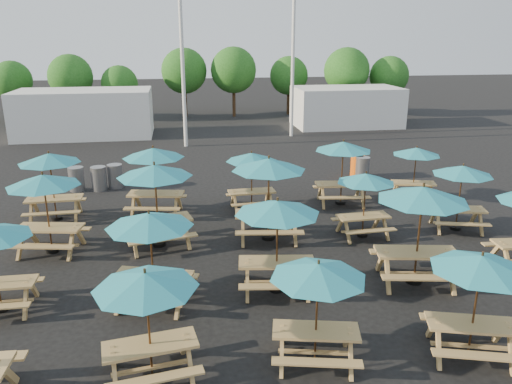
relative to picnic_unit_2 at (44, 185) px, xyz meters
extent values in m
plane|color=black|center=(6.15, -0.19, -2.01)|extent=(120.00, 120.00, 0.00)
cube|color=tan|center=(-0.40, -2.55, -1.60)|extent=(1.63, 0.23, 0.04)
cylinder|color=black|center=(-0.41, -3.15, -1.97)|extent=(0.33, 0.33, 0.09)
cube|color=tan|center=(0.00, 0.00, -1.26)|extent=(1.93, 1.04, 0.06)
cube|color=tan|center=(-0.12, -0.66, -1.55)|extent=(1.84, 0.59, 0.04)
cube|color=tan|center=(0.12, 0.66, -1.55)|extent=(1.84, 0.59, 0.04)
cylinder|color=black|center=(0.00, 0.00, -1.96)|extent=(0.37, 0.37, 0.10)
cylinder|color=brown|center=(0.00, 0.00, -0.84)|extent=(0.04, 0.04, 2.34)
cone|color=teal|center=(0.00, 0.00, 0.14)|extent=(2.35, 2.35, 0.32)
cube|color=tan|center=(-0.46, 2.76, -1.27)|extent=(1.83, 0.76, 0.06)
cube|color=tan|center=(-0.44, 2.10, -1.56)|extent=(1.82, 0.31, 0.04)
cube|color=tan|center=(-0.48, 3.43, -1.56)|extent=(1.82, 0.31, 0.04)
cylinder|color=black|center=(-0.46, 2.76, -1.96)|extent=(0.36, 0.36, 0.10)
cylinder|color=brown|center=(-0.46, 2.76, -0.85)|extent=(0.04, 0.04, 2.32)
cone|color=teal|center=(-0.46, 2.76, 0.12)|extent=(2.06, 2.06, 0.32)
cube|color=tan|center=(3.07, -6.06, -1.32)|extent=(1.75, 0.90, 0.06)
cube|color=tan|center=(3.16, -6.67, -1.59)|extent=(1.68, 0.49, 0.04)
cube|color=tan|center=(2.97, -5.46, -1.59)|extent=(1.68, 0.49, 0.04)
cylinder|color=black|center=(3.07, -6.06, -1.96)|extent=(0.33, 0.33, 0.09)
cylinder|color=brown|center=(3.07, -6.06, -0.94)|extent=(0.04, 0.04, 2.13)
cone|color=teal|center=(3.07, -6.06, -0.04)|extent=(2.10, 2.10, 0.30)
cube|color=tan|center=(3.02, -3.43, -1.28)|extent=(1.89, 1.17, 0.06)
cube|color=tan|center=(2.83, -4.05, -1.57)|extent=(1.76, 0.75, 0.04)
cube|color=tan|center=(3.21, -2.81, -1.57)|extent=(1.76, 0.75, 0.04)
cylinder|color=black|center=(3.02, -3.43, -1.96)|extent=(0.35, 0.35, 0.10)
cylinder|color=brown|center=(3.02, -3.43, -0.88)|extent=(0.04, 0.04, 2.26)
cone|color=teal|center=(3.02, -3.43, 0.07)|extent=(2.44, 2.44, 0.31)
cube|color=tan|center=(3.03, -0.01, -1.21)|extent=(2.07, 1.18, 0.07)
cube|color=tan|center=(3.19, -0.71, -1.52)|extent=(1.96, 0.70, 0.04)
cube|color=tan|center=(2.87, 0.69, -1.52)|extent=(1.96, 0.70, 0.04)
cylinder|color=black|center=(3.03, -0.01, -1.96)|extent=(0.39, 0.39, 0.11)
cylinder|color=brown|center=(3.03, -0.01, -0.76)|extent=(0.05, 0.05, 2.50)
cone|color=teal|center=(3.03, -0.01, 0.29)|extent=(2.58, 2.58, 0.35)
cube|color=tan|center=(2.88, 2.68, -1.24)|extent=(1.97, 1.05, 0.06)
cube|color=tan|center=(2.76, 2.01, -1.54)|extent=(1.89, 0.59, 0.04)
cube|color=tan|center=(3.01, 3.36, -1.54)|extent=(1.89, 0.59, 0.04)
cylinder|color=black|center=(2.88, 2.68, -1.96)|extent=(0.37, 0.37, 0.10)
cylinder|color=brown|center=(2.88, 2.68, -0.81)|extent=(0.05, 0.05, 2.39)
cone|color=teal|center=(2.88, 2.68, 0.20)|extent=(2.40, 2.40, 0.33)
cube|color=tan|center=(6.12, -6.07, -1.34)|extent=(1.72, 0.97, 0.05)
cube|color=tan|center=(5.99, -6.65, -1.60)|extent=(1.63, 0.58, 0.04)
cube|color=tan|center=(6.25, -5.49, -1.60)|extent=(1.63, 0.58, 0.04)
cylinder|color=black|center=(6.12, -6.07, -1.97)|extent=(0.32, 0.32, 0.09)
cylinder|color=brown|center=(6.12, -6.07, -0.97)|extent=(0.04, 0.04, 2.08)
cone|color=teal|center=(6.12, -6.07, -0.10)|extent=(2.14, 2.14, 0.29)
cube|color=tan|center=(5.94, -3.22, -1.26)|extent=(1.91, 0.96, 0.06)
cube|color=tan|center=(5.85, -3.88, -1.55)|extent=(1.84, 0.50, 0.04)
cube|color=tan|center=(6.03, -2.56, -1.55)|extent=(1.84, 0.50, 0.04)
cylinder|color=black|center=(5.94, -3.22, -1.96)|extent=(0.37, 0.37, 0.10)
cylinder|color=brown|center=(5.94, -3.22, -0.84)|extent=(0.04, 0.04, 2.33)
cone|color=teal|center=(5.94, -3.22, 0.14)|extent=(2.28, 2.28, 0.32)
cube|color=tan|center=(6.32, -0.02, -1.19)|extent=(2.08, 1.03, 0.07)
cube|color=tan|center=(6.22, -0.74, -1.51)|extent=(2.02, 0.54, 0.04)
cube|color=tan|center=(6.41, 0.71, -1.51)|extent=(2.02, 0.54, 0.04)
cylinder|color=black|center=(6.32, -0.02, -1.95)|extent=(0.40, 0.40, 0.11)
cylinder|color=brown|center=(6.32, -0.02, -0.73)|extent=(0.05, 0.05, 2.56)
cone|color=teal|center=(6.32, -0.02, 0.35)|extent=(2.48, 2.48, 0.36)
cube|color=tan|center=(6.22, 2.74, -1.34)|extent=(1.67, 0.72, 0.05)
cube|color=tan|center=(6.25, 2.14, -1.60)|extent=(1.65, 0.31, 0.04)
cube|color=tan|center=(6.19, 3.34, -1.60)|extent=(1.65, 0.31, 0.04)
cylinder|color=black|center=(6.22, 2.74, -1.96)|extent=(0.33, 0.33, 0.09)
cylinder|color=brown|center=(6.22, 2.74, -0.96)|extent=(0.04, 0.04, 2.09)
cone|color=teal|center=(6.22, 2.74, -0.08)|extent=(1.90, 1.90, 0.29)
cube|color=tan|center=(9.13, -6.35, -1.32)|extent=(1.80, 1.11, 0.06)
cube|color=tan|center=(8.96, -6.94, -1.59)|extent=(1.68, 0.70, 0.04)
cube|color=tan|center=(9.31, -5.76, -1.59)|extent=(1.68, 0.70, 0.04)
cylinder|color=black|center=(9.13, -6.35, -1.96)|extent=(0.34, 0.34, 0.09)
cylinder|color=brown|center=(9.13, -6.35, -0.94)|extent=(0.04, 0.04, 2.15)
cone|color=teal|center=(9.13, -6.35, -0.03)|extent=(2.31, 2.31, 0.30)
cube|color=tan|center=(9.45, -3.35, -1.19)|extent=(2.10, 1.12, 0.07)
cube|color=tan|center=(9.32, -4.07, -1.51)|extent=(2.01, 0.63, 0.04)
cube|color=tan|center=(9.59, -2.63, -1.51)|extent=(2.01, 0.63, 0.04)
cylinder|color=black|center=(9.45, -3.35, -1.95)|extent=(0.40, 0.40, 0.11)
cylinder|color=brown|center=(9.45, -3.35, -0.73)|extent=(0.05, 0.05, 2.55)
cone|color=teal|center=(9.45, -3.35, 0.34)|extent=(2.56, 2.56, 0.35)
cube|color=tan|center=(9.24, -0.26, -1.35)|extent=(1.62, 0.70, 0.05)
cube|color=tan|center=(9.27, -0.85, -1.61)|extent=(1.60, 0.30, 0.04)
cube|color=tan|center=(9.21, 0.32, -1.61)|extent=(1.60, 0.30, 0.04)
cylinder|color=black|center=(9.24, -0.26, -1.97)|extent=(0.32, 0.32, 0.09)
cylinder|color=brown|center=(9.24, -0.26, -0.99)|extent=(0.04, 0.04, 2.04)
cone|color=teal|center=(9.24, -0.26, -0.13)|extent=(1.85, 1.85, 0.28)
cube|color=tan|center=(9.55, 2.84, -1.25)|extent=(1.92, 0.94, 0.06)
cube|color=tan|center=(9.47, 2.17, -1.55)|extent=(1.87, 0.48, 0.04)
cube|color=tan|center=(9.64, 3.51, -1.55)|extent=(1.87, 0.48, 0.04)
cylinder|color=black|center=(9.55, 2.84, -1.96)|extent=(0.37, 0.37, 0.10)
cylinder|color=brown|center=(9.55, 2.84, -0.83)|extent=(0.05, 0.05, 2.36)
cone|color=teal|center=(9.55, 2.84, 0.17)|extent=(2.27, 2.27, 0.33)
cube|color=tan|center=(12.79, -2.41, -1.58)|extent=(1.72, 0.39, 0.04)
cube|color=tan|center=(12.41, -0.18, -1.32)|extent=(1.78, 1.03, 0.06)
cube|color=tan|center=(12.26, -0.78, -1.59)|extent=(1.68, 0.62, 0.04)
cube|color=tan|center=(12.55, 0.41, -1.59)|extent=(1.68, 0.62, 0.04)
cylinder|color=black|center=(12.41, -0.18, -1.96)|extent=(0.33, 0.33, 0.09)
cylinder|color=brown|center=(12.41, -0.18, -0.94)|extent=(0.04, 0.04, 2.13)
cone|color=teal|center=(12.41, -0.18, -0.04)|extent=(2.22, 2.22, 0.30)
cube|color=tan|center=(12.41, 2.92, -1.36)|extent=(1.69, 1.02, 0.05)
cube|color=tan|center=(12.26, 2.35, -1.61)|extent=(1.59, 0.63, 0.04)
cube|color=tan|center=(12.57, 3.48, -1.61)|extent=(1.59, 0.63, 0.04)
cylinder|color=black|center=(12.41, 2.92, -1.97)|extent=(0.32, 0.32, 0.09)
cylinder|color=brown|center=(12.41, 2.92, -1.00)|extent=(0.04, 0.04, 2.03)
cone|color=teal|center=(12.41, 2.92, -0.14)|extent=(2.15, 2.15, 0.28)
cylinder|color=gray|center=(-0.35, 6.06, -1.53)|extent=(0.60, 0.60, 0.97)
cylinder|color=gray|center=(0.52, 5.99, -1.53)|extent=(0.60, 0.60, 0.97)
cylinder|color=gray|center=(1.13, 6.26, -1.53)|extent=(0.60, 0.60, 0.97)
cylinder|color=gray|center=(11.53, 5.90, -1.53)|extent=(0.60, 0.60, 0.97)
cylinder|color=#E95B0D|center=(11.44, 6.28, -1.53)|extent=(0.60, 0.60, 0.97)
cylinder|color=silver|center=(4.15, 13.81, 3.99)|extent=(0.20, 0.20, 12.00)
cylinder|color=silver|center=(10.65, 15.81, 3.99)|extent=(0.20, 0.20, 12.00)
cube|color=silver|center=(-1.85, 17.81, -0.61)|extent=(8.00, 4.00, 2.80)
cube|color=silver|center=(15.15, 18.81, -0.71)|extent=(7.00, 4.00, 2.60)
cylinder|color=#382314|center=(-7.92, 25.06, -1.05)|extent=(0.24, 0.24, 1.92)
sphere|color=#1E5919|center=(-7.92, 25.06, 0.83)|extent=(2.80, 2.80, 2.80)
cylinder|color=#382314|center=(-3.60, 23.71, -0.94)|extent=(0.24, 0.24, 2.14)
sphere|color=#1E5919|center=(-3.60, 23.71, 1.15)|extent=(3.11, 3.11, 3.11)
cylinder|color=#382314|center=(-0.24, 23.46, -1.12)|extent=(0.24, 0.24, 1.78)
sphere|color=#1E5919|center=(-0.24, 23.46, 0.62)|extent=(2.59, 2.59, 2.59)
cylinder|color=#382314|center=(4.40, 24.53, -0.85)|extent=(0.24, 0.24, 2.31)
sphere|color=#1E5919|center=(4.40, 24.53, 1.40)|extent=(3.36, 3.36, 3.36)
cylinder|color=#382314|center=(8.05, 24.07, -0.84)|extent=(0.24, 0.24, 2.35)
sphere|color=#1E5919|center=(8.05, 24.07, 1.46)|extent=(3.41, 3.41, 3.41)
cylinder|color=#382314|center=(12.37, 24.49, -1.00)|extent=(0.24, 0.24, 2.02)
sphere|color=#1E5919|center=(12.37, 24.49, 0.97)|extent=(2.94, 2.94, 2.94)
cylinder|color=#382314|center=(16.38, 22.71, -0.85)|extent=(0.24, 0.24, 2.32)
sphere|color=#1E5919|center=(16.38, 22.71, 1.42)|extent=(3.38, 3.38, 3.38)
cylinder|color=#382314|center=(19.77, 22.73, -0.99)|extent=(0.24, 0.24, 2.03)
sphere|color=#1E5919|center=(19.77, 22.73, 0.99)|extent=(2.95, 2.95, 2.95)
camera|label=1|loc=(3.74, -13.93, 3.96)|focal=35.00mm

